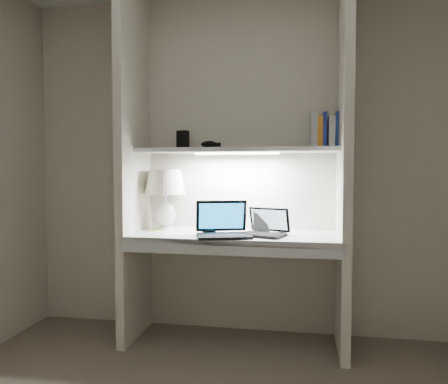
% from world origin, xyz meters
% --- Properties ---
extents(back_wall, '(3.20, 0.01, 2.50)m').
position_xyz_m(back_wall, '(0.00, 1.50, 1.25)').
color(back_wall, beige).
rests_on(back_wall, floor).
extents(alcove_panel_left, '(0.06, 0.55, 2.50)m').
position_xyz_m(alcove_panel_left, '(-0.73, 1.23, 1.25)').
color(alcove_panel_left, beige).
rests_on(alcove_panel_left, floor).
extents(alcove_panel_right, '(0.06, 0.55, 2.50)m').
position_xyz_m(alcove_panel_right, '(0.73, 1.23, 1.25)').
color(alcove_panel_right, beige).
rests_on(alcove_panel_right, floor).
extents(desk, '(1.40, 0.55, 0.04)m').
position_xyz_m(desk, '(0.00, 1.23, 0.75)').
color(desk, white).
rests_on(desk, alcove_panel_left).
extents(desk_apron, '(1.46, 0.03, 0.10)m').
position_xyz_m(desk_apron, '(0.00, 0.96, 0.72)').
color(desk_apron, silver).
rests_on(desk_apron, desk).
extents(shelf, '(1.40, 0.36, 0.03)m').
position_xyz_m(shelf, '(0.00, 1.32, 1.35)').
color(shelf, silver).
rests_on(shelf, back_wall).
extents(strip_light, '(0.60, 0.04, 0.02)m').
position_xyz_m(strip_light, '(0.00, 1.32, 1.33)').
color(strip_light, white).
rests_on(strip_light, shelf).
extents(table_lamp, '(0.30, 0.30, 0.44)m').
position_xyz_m(table_lamp, '(-0.54, 1.36, 1.07)').
color(table_lamp, white).
rests_on(table_lamp, desk).
extents(laptop_main, '(0.42, 0.39, 0.23)m').
position_xyz_m(laptop_main, '(-0.06, 1.11, 0.82)').
color(laptop_main, black).
rests_on(laptop_main, desk).
extents(laptop_netbook, '(0.35, 0.33, 0.18)m').
position_xyz_m(laptop_netbook, '(0.21, 1.19, 0.81)').
color(laptop_netbook, black).
rests_on(laptop_netbook, desk).
extents(speaker, '(0.12, 0.08, 0.16)m').
position_xyz_m(speaker, '(0.18, 1.31, 0.85)').
color(speaker, silver).
rests_on(speaker, desk).
extents(mouse, '(0.11, 0.07, 0.04)m').
position_xyz_m(mouse, '(-0.17, 1.20, 0.79)').
color(mouse, black).
rests_on(mouse, desk).
extents(cable_coil, '(0.11, 0.11, 0.01)m').
position_xyz_m(cable_coil, '(0.32, 1.26, 0.78)').
color(cable_coil, black).
rests_on(cable_coil, desk).
extents(sticky_note, '(0.10, 0.10, 0.00)m').
position_xyz_m(sticky_note, '(-0.59, 1.27, 0.77)').
color(sticky_note, yellow).
rests_on(sticky_note, desk).
extents(book_row, '(0.23, 0.16, 0.24)m').
position_xyz_m(book_row, '(0.63, 1.39, 1.48)').
color(book_row, silver).
rests_on(book_row, shelf).
extents(shelf_box, '(0.09, 0.08, 0.13)m').
position_xyz_m(shelf_box, '(-0.41, 1.39, 1.43)').
color(shelf_box, black).
rests_on(shelf_box, shelf).
extents(shelf_gadget, '(0.15, 0.13, 0.05)m').
position_xyz_m(shelf_gadget, '(-0.20, 1.33, 1.39)').
color(shelf_gadget, black).
rests_on(shelf_gadget, shelf).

